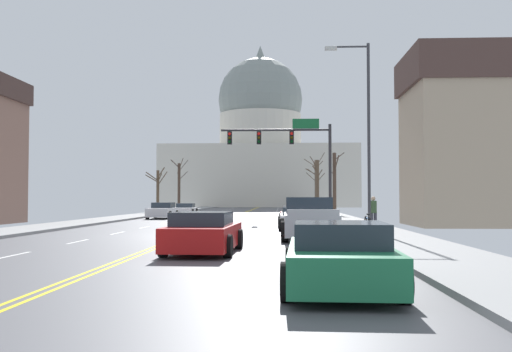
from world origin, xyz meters
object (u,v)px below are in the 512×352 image
at_px(sedan_near_01, 298,219).
at_px(sedan_oncoming_01, 185,209).
at_px(pedestrian_00, 373,211).
at_px(sedan_oncoming_00, 163,211).
at_px(signal_gantry, 291,147).
at_px(sedan_near_00, 296,215).
at_px(street_lamp_right, 364,121).
at_px(pickup_truck_near_02, 309,220).
at_px(sedan_near_04, 340,258).
at_px(sedan_near_03, 204,233).
at_px(bicycle_parked, 368,224).

distance_m(sedan_near_01, sedan_oncoming_01, 26.61).
bearing_deg(pedestrian_00, sedan_oncoming_00, 130.87).
bearing_deg(signal_gantry, sedan_near_01, -89.15).
xyz_separation_m(signal_gantry, pedestrian_00, (3.92, -11.90, -4.30)).
bearing_deg(sedan_near_00, street_lamp_right, -74.29).
relative_size(sedan_near_01, pickup_truck_near_02, 0.88).
distance_m(sedan_near_01, sedan_near_04, 19.52).
bearing_deg(sedan_oncoming_01, sedan_near_00, -60.12).
bearing_deg(street_lamp_right, sedan_near_03, -122.95).
xyz_separation_m(signal_gantry, sedan_near_01, (0.16, -10.83, -4.75)).
bearing_deg(sedan_near_04, pedestrian_00, 79.22).
height_order(signal_gantry, sedan_oncoming_00, signal_gantry).
relative_size(signal_gantry, bicycle_parked, 4.47).
bearing_deg(pedestrian_00, sedan_oncoming_01, 118.42).
bearing_deg(street_lamp_right, sedan_oncoming_00, 125.47).
bearing_deg(street_lamp_right, sedan_near_00, 105.71).
bearing_deg(signal_gantry, pickup_truck_near_02, -88.55).
height_order(pickup_truck_near_02, sedan_oncoming_01, pickup_truck_near_02).
distance_m(pickup_truck_near_02, sedan_near_03, 6.85).
distance_m(sedan_oncoming_00, sedan_oncoming_01, 9.38).
bearing_deg(sedan_near_04, sedan_oncoming_01, 103.24).
bearing_deg(sedan_oncoming_01, street_lamp_right, -64.97).
xyz_separation_m(sedan_near_00, sedan_near_03, (-3.21, -19.72, 0.04)).
distance_m(sedan_near_04, sedan_oncoming_00, 36.33).
xyz_separation_m(sedan_near_03, sedan_oncoming_00, (-7.20, 28.11, 0.01)).
bearing_deg(sedan_near_04, pickup_truck_near_02, 89.80).
height_order(sedan_near_01, sedan_near_03, sedan_near_03).
bearing_deg(bicycle_parked, pedestrian_00, 76.56).
bearing_deg(pickup_truck_near_02, street_lamp_right, 52.63).
distance_m(street_lamp_right, pedestrian_00, 4.88).
height_order(sedan_near_00, sedan_near_01, sedan_near_01).
relative_size(street_lamp_right, sedan_near_01, 1.86).
distance_m(sedan_near_03, bicycle_parked, 10.58).
relative_size(pedestrian_00, bicycle_parked, 0.89).
distance_m(signal_gantry, sedan_oncoming_01, 17.66).
distance_m(sedan_near_01, sedan_oncoming_00, 18.41).
relative_size(pickup_truck_near_02, sedan_oncoming_01, 1.20).
relative_size(sedan_oncoming_00, pedestrian_00, 2.76).
relative_size(signal_gantry, pickup_truck_near_02, 1.49).
xyz_separation_m(sedan_oncoming_00, pedestrian_00, (14.10, -16.30, 0.41)).
bearing_deg(sedan_near_01, pickup_truck_near_02, -87.62).
xyz_separation_m(sedan_near_01, sedan_near_03, (-3.14, -12.87, 0.03)).
relative_size(sedan_near_00, sedan_oncoming_01, 1.03).
bearing_deg(sedan_oncoming_00, sedan_near_01, -55.82).
bearing_deg(sedan_near_00, sedan_near_01, -90.58).
xyz_separation_m(sedan_oncoming_00, bicycle_parked, (13.34, -19.49, -0.11)).
bearing_deg(sedan_near_04, sedan_oncoming_00, 106.95).
bearing_deg(bicycle_parked, sedan_near_01, 125.15).
bearing_deg(sedan_near_00, pedestrian_00, -65.00).
relative_size(sedan_near_00, pedestrian_00, 2.87).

